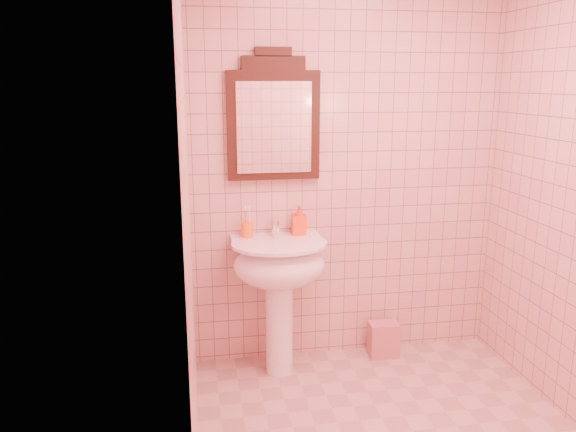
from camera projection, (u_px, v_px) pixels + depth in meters
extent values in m
cube|color=beige|center=(347.00, 171.00, 3.59)|extent=(2.00, 0.02, 2.50)
cylinder|color=white|center=(279.00, 320.00, 3.51)|extent=(0.17, 0.17, 0.70)
ellipsoid|color=white|center=(279.00, 265.00, 3.40)|extent=(0.56, 0.46, 0.28)
cube|color=white|center=(275.00, 240.00, 3.54)|extent=(0.56, 0.15, 0.05)
cylinder|color=white|center=(279.00, 244.00, 3.37)|extent=(0.58, 0.58, 0.02)
cylinder|color=white|center=(275.00, 228.00, 3.52)|extent=(0.04, 0.04, 0.09)
cylinder|color=white|center=(277.00, 225.00, 3.46)|extent=(0.02, 0.10, 0.02)
cylinder|color=white|center=(278.00, 230.00, 3.41)|extent=(0.02, 0.02, 0.04)
cube|color=white|center=(275.00, 219.00, 3.52)|extent=(0.02, 0.07, 0.01)
cube|color=black|center=(274.00, 126.00, 3.42)|extent=(0.57, 0.05, 0.66)
cube|color=black|center=(273.00, 63.00, 3.33)|extent=(0.38, 0.05, 0.08)
cube|color=black|center=(273.00, 52.00, 3.32)|extent=(0.22, 0.05, 0.05)
cube|color=white|center=(274.00, 128.00, 3.39)|extent=(0.46, 0.01, 0.55)
cylinder|color=orange|center=(247.00, 230.00, 3.48)|extent=(0.08, 0.08, 0.09)
cylinder|color=silver|center=(250.00, 223.00, 3.47)|extent=(0.01, 0.01, 0.17)
cylinder|color=#338CD8|center=(245.00, 223.00, 3.48)|extent=(0.01, 0.01, 0.17)
cylinder|color=#E5334C|center=(246.00, 224.00, 3.46)|extent=(0.01, 0.01, 0.17)
imported|color=#FF4215|center=(299.00, 220.00, 3.53)|extent=(0.09, 0.09, 0.19)
cube|color=#C1717D|center=(383.00, 339.00, 3.77)|extent=(0.20, 0.14, 0.24)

